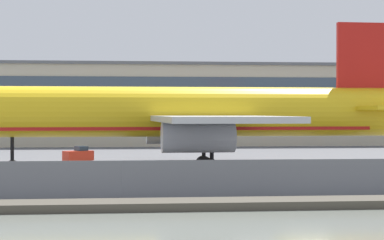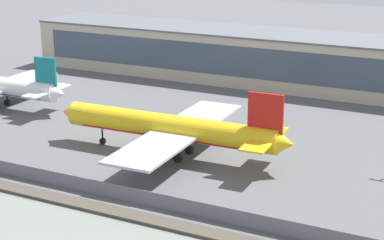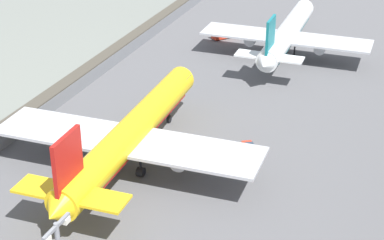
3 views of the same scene
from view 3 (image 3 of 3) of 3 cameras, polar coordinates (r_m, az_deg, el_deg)
ground_plane at (r=106.16m, az=-6.67°, el=-1.95°), size 500.00×500.00×0.00m
shoreline_seawall at (r=116.22m, az=-15.70°, el=-0.04°), size 320.00×3.00×0.50m
perimeter_fence at (r=113.30m, az=-13.91°, el=0.05°), size 280.00×0.10×2.56m
cargo_jet_yellow at (r=96.59m, az=-5.47°, el=-1.25°), size 48.48×41.35×14.40m
passenger_jet_white_teal at (r=141.14m, az=8.44°, el=7.59°), size 43.11×36.45×13.51m
baggage_tug at (r=102.43m, az=5.07°, el=-2.49°), size 3.56×3.03×1.80m
ops_van at (r=152.23m, az=2.81°, el=7.71°), size 5.42×4.80×2.48m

